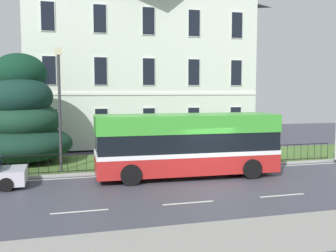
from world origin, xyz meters
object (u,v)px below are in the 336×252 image
Objects in this scene: georgian_townhouse at (137,57)px; single_decker_bus at (187,144)px; evergreen_tree at (23,119)px; street_lamp_post at (60,100)px; litter_bin at (106,157)px.

single_decker_bus is at bearing -90.41° from georgian_townhouse.
evergreen_tree reaches higher than single_decker_bus.
georgian_townhouse is 12.86m from street_lamp_post.
georgian_townhouse is 14.40m from single_decker_bus.
single_decker_bus is at bearing -34.01° from evergreen_tree.
street_lamp_post is at bearing 177.48° from litter_bin.
evergreen_tree is 0.69× the size of single_decker_bus.
evergreen_tree is 5.25× the size of litter_bin.
georgian_townhouse reaches higher than street_lamp_post.
evergreen_tree reaches higher than litter_bin.
street_lamp_post is at bearing 159.23° from single_decker_bus.
georgian_townhouse is 13.17m from litter_bin.
georgian_townhouse reaches higher than litter_bin.
georgian_townhouse is at bearing 70.97° from litter_bin.
georgian_townhouse is 12.15m from evergreen_tree.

